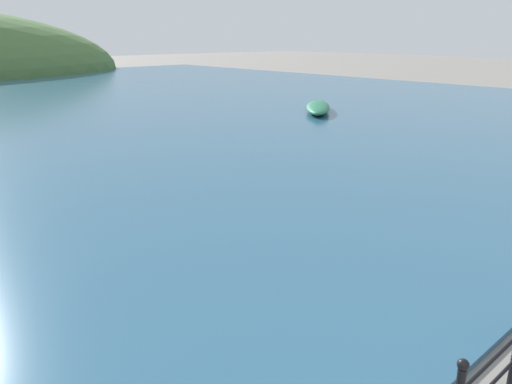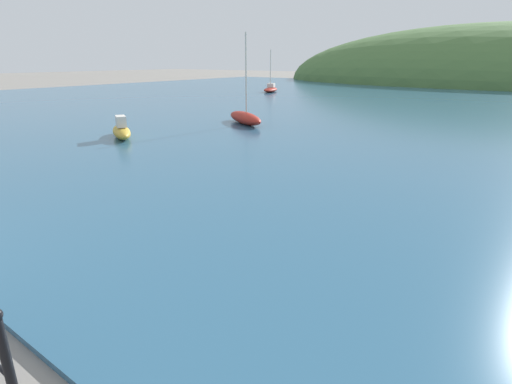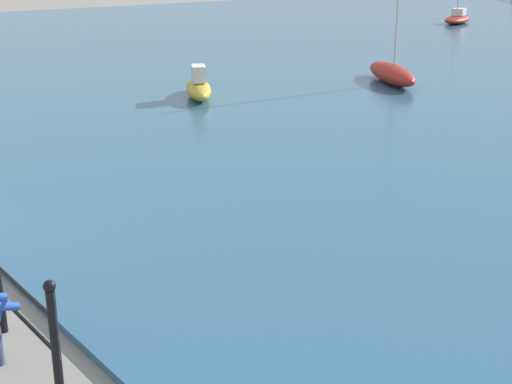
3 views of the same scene
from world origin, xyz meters
name	(u,v)px [view 1 (image 1 of 3)]	position (x,y,z in m)	size (l,w,h in m)	color
boat_green_fishing	(318,107)	(18.73, 18.09, 0.36)	(4.59, 4.21, 0.53)	#287551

